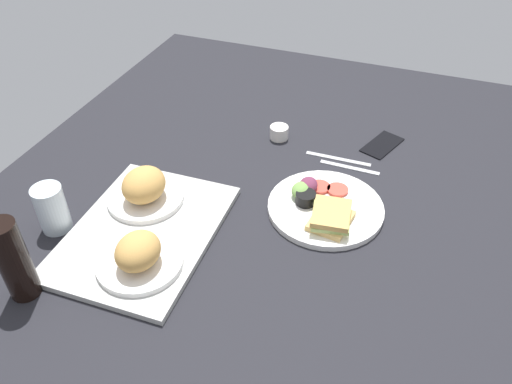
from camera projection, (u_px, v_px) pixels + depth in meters
ground_plane at (264, 216)px, 130.52cm from camera, size 190.00×150.00×3.00cm
serving_tray at (144, 232)px, 122.59cm from camera, size 45.71×33.98×1.60cm
bread_plate_near at (139, 255)px, 110.89cm from camera, size 19.48×19.48×8.95cm
bread_plate_far at (144, 189)px, 127.77cm from camera, size 19.51×19.51×9.67cm
plate_with_salad at (324, 206)px, 128.51cm from camera, size 29.56×29.56×5.40cm
drinking_glass at (52, 209)px, 121.13cm from camera, size 7.21×7.21×12.20cm
soda_bottle at (13, 260)px, 103.15cm from camera, size 6.40×6.40×19.75cm
espresso_cup at (279, 132)px, 154.48cm from camera, size 5.60×5.60×4.00cm
fork at (350, 167)px, 143.71cm from camera, size 1.64×17.02×0.50cm
knife at (338, 159)px, 146.95cm from camera, size 1.58×19.01×0.50cm
cell_phone at (382, 144)px, 152.35cm from camera, size 16.03×11.90×0.80cm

